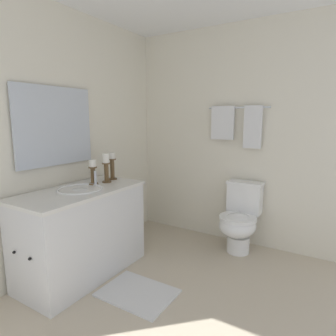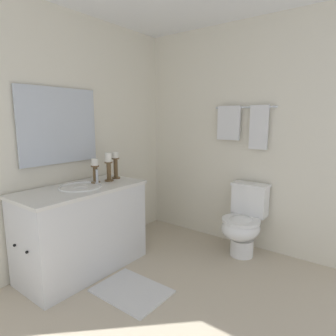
{
  "view_description": "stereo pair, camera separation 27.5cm",
  "coord_description": "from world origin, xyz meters",
  "px_view_note": "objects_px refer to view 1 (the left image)",
  "views": [
    {
      "loc": [
        0.94,
        -1.72,
        1.44
      ],
      "look_at": [
        -0.48,
        0.59,
        0.97
      ],
      "focal_mm": 30.79,
      "sensor_mm": 36.0,
      "label": 1
    },
    {
      "loc": [
        1.16,
        -1.57,
        1.44
      ],
      "look_at": [
        -0.48,
        0.59,
        0.97
      ],
      "focal_mm": 30.79,
      "sensor_mm": 36.0,
      "label": 2
    }
  ],
  "objects_px": {
    "sink_basin": "(80,194)",
    "toilet": "(240,219)",
    "vanity_cabinet": "(82,232)",
    "candle_holder_tall": "(112,166)",
    "candle_holder_short": "(106,167)",
    "candle_holder_mid": "(93,172)",
    "bath_mat": "(138,293)",
    "towel_bar": "(239,108)",
    "towel_near_vanity": "(223,123)",
    "mirror": "(55,126)",
    "towel_center": "(253,127)"
  },
  "relations": [
    {
      "from": "candle_holder_mid",
      "to": "sink_basin",
      "type": "bearing_deg",
      "value": -76.84
    },
    {
      "from": "toilet",
      "to": "bath_mat",
      "type": "relative_size",
      "value": 1.25
    },
    {
      "from": "vanity_cabinet",
      "to": "candle_holder_tall",
      "type": "height_order",
      "value": "candle_holder_tall"
    },
    {
      "from": "sink_basin",
      "to": "candle_holder_mid",
      "type": "distance_m",
      "value": 0.27
    },
    {
      "from": "candle_holder_tall",
      "to": "toilet",
      "type": "bearing_deg",
      "value": 32.54
    },
    {
      "from": "towel_bar",
      "to": "towel_near_vanity",
      "type": "xyz_separation_m",
      "value": [
        -0.17,
        -0.02,
        -0.17
      ]
    },
    {
      "from": "sink_basin",
      "to": "towel_near_vanity",
      "type": "distance_m",
      "value": 1.72
    },
    {
      "from": "vanity_cabinet",
      "to": "candle_holder_short",
      "type": "relative_size",
      "value": 4.13
    },
    {
      "from": "candle_holder_tall",
      "to": "bath_mat",
      "type": "xyz_separation_m",
      "value": [
        0.67,
        -0.47,
        -0.95
      ]
    },
    {
      "from": "towel_bar",
      "to": "towel_center",
      "type": "distance_m",
      "value": 0.27
    },
    {
      "from": "candle_holder_tall",
      "to": "toilet",
      "type": "height_order",
      "value": "candle_holder_tall"
    },
    {
      "from": "candle_holder_mid",
      "to": "bath_mat",
      "type": "relative_size",
      "value": 0.4
    },
    {
      "from": "bath_mat",
      "to": "toilet",
      "type": "bearing_deg",
      "value": 68.7
    },
    {
      "from": "mirror",
      "to": "bath_mat",
      "type": "height_order",
      "value": "mirror"
    },
    {
      "from": "sink_basin",
      "to": "toilet",
      "type": "relative_size",
      "value": 0.54
    },
    {
      "from": "candle_holder_mid",
      "to": "bath_mat",
      "type": "distance_m",
      "value": 1.16
    },
    {
      "from": "towel_bar",
      "to": "bath_mat",
      "type": "distance_m",
      "value": 2.12
    },
    {
      "from": "mirror",
      "to": "candle_holder_tall",
      "type": "relative_size",
      "value": 2.9
    },
    {
      "from": "sink_basin",
      "to": "bath_mat",
      "type": "relative_size",
      "value": 0.67
    },
    {
      "from": "mirror",
      "to": "towel_center",
      "type": "relative_size",
      "value": 1.78
    },
    {
      "from": "towel_bar",
      "to": "towel_near_vanity",
      "type": "height_order",
      "value": "towel_near_vanity"
    },
    {
      "from": "candle_holder_mid",
      "to": "toilet",
      "type": "distance_m",
      "value": 1.61
    },
    {
      "from": "towel_bar",
      "to": "bath_mat",
      "type": "relative_size",
      "value": 1.14
    },
    {
      "from": "toilet",
      "to": "sink_basin",
      "type": "bearing_deg",
      "value": -132.38
    },
    {
      "from": "candle_holder_short",
      "to": "mirror",
      "type": "bearing_deg",
      "value": -129.47
    },
    {
      "from": "candle_holder_short",
      "to": "towel_center",
      "type": "height_order",
      "value": "towel_center"
    },
    {
      "from": "candle_holder_mid",
      "to": "towel_near_vanity",
      "type": "distance_m",
      "value": 1.52
    },
    {
      "from": "sink_basin",
      "to": "candle_holder_tall",
      "type": "bearing_deg",
      "value": 95.22
    },
    {
      "from": "vanity_cabinet",
      "to": "candle_holder_mid",
      "type": "bearing_deg",
      "value": 103.1
    },
    {
      "from": "candle_holder_short",
      "to": "candle_holder_mid",
      "type": "bearing_deg",
      "value": -110.4
    },
    {
      "from": "bath_mat",
      "to": "towel_bar",
      "type": "bearing_deg",
      "value": 76.83
    },
    {
      "from": "candle_holder_mid",
      "to": "towel_center",
      "type": "relative_size",
      "value": 0.52
    },
    {
      "from": "towel_near_vanity",
      "to": "candle_holder_tall",
      "type": "bearing_deg",
      "value": -131.79
    },
    {
      "from": "candle_holder_short",
      "to": "candle_holder_mid",
      "type": "distance_m",
      "value": 0.14
    },
    {
      "from": "towel_center",
      "to": "candle_holder_mid",
      "type": "bearing_deg",
      "value": -134.6
    },
    {
      "from": "mirror",
      "to": "toilet",
      "type": "xyz_separation_m",
      "value": [
        1.37,
        1.2,
        -1.0
      ]
    },
    {
      "from": "candle_holder_short",
      "to": "candle_holder_mid",
      "type": "height_order",
      "value": "candle_holder_short"
    },
    {
      "from": "candle_holder_mid",
      "to": "towel_center",
      "type": "distance_m",
      "value": 1.72
    },
    {
      "from": "candle_holder_tall",
      "to": "towel_near_vanity",
      "type": "height_order",
      "value": "towel_near_vanity"
    },
    {
      "from": "candle_holder_short",
      "to": "bath_mat",
      "type": "height_order",
      "value": "candle_holder_short"
    },
    {
      "from": "sink_basin",
      "to": "towel_bar",
      "type": "distance_m",
      "value": 1.88
    },
    {
      "from": "vanity_cabinet",
      "to": "candle_holder_short",
      "type": "height_order",
      "value": "candle_holder_short"
    },
    {
      "from": "vanity_cabinet",
      "to": "bath_mat",
      "type": "height_order",
      "value": "vanity_cabinet"
    },
    {
      "from": "vanity_cabinet",
      "to": "candle_holder_tall",
      "type": "relative_size",
      "value": 4.25
    },
    {
      "from": "towel_near_vanity",
      "to": "bath_mat",
      "type": "relative_size",
      "value": 0.62
    },
    {
      "from": "towel_near_vanity",
      "to": "bath_mat",
      "type": "bearing_deg",
      "value": -96.58
    },
    {
      "from": "toilet",
      "to": "towel_bar",
      "type": "relative_size",
      "value": 1.1
    },
    {
      "from": "candle_holder_mid",
      "to": "towel_bar",
      "type": "bearing_deg",
      "value": 50.29
    },
    {
      "from": "vanity_cabinet",
      "to": "candle_holder_mid",
      "type": "height_order",
      "value": "candle_holder_mid"
    },
    {
      "from": "candle_holder_mid",
      "to": "toilet",
      "type": "xyz_separation_m",
      "value": [
        1.14,
        0.99,
        -0.57
      ]
    }
  ]
}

